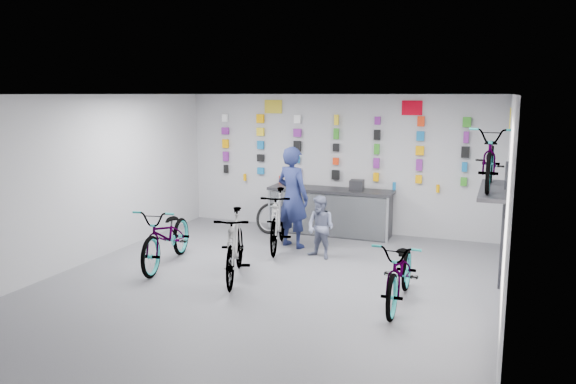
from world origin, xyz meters
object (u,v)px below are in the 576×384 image
at_px(clerk, 293,197).
at_px(customer, 321,227).
at_px(bike_right, 401,271).
at_px(bike_service, 278,220).
at_px(bike_left, 167,235).
at_px(counter, 330,212).
at_px(bike_center, 235,246).

bearing_deg(clerk, customer, 163.41).
distance_m(bike_right, bike_service, 3.45).
bearing_deg(bike_right, bike_left, 173.56).
height_order(counter, bike_center, bike_center).
distance_m(bike_right, clerk, 3.53).
bearing_deg(bike_left, counter, 46.32).
relative_size(counter, bike_right, 1.41).
distance_m(bike_center, clerk, 2.28).
distance_m(counter, bike_left, 3.78).
relative_size(counter, bike_left, 1.30).
distance_m(bike_left, bike_service, 2.21).
bearing_deg(bike_right, bike_center, 176.07).
bearing_deg(bike_center, counter, 61.55).
xyz_separation_m(counter, customer, (0.36, -1.78, 0.10)).
bearing_deg(bike_left, customer, 19.20).
distance_m(bike_service, clerk, 0.54).
xyz_separation_m(bike_left, bike_service, (1.43, 1.68, 0.04)).
height_order(bike_left, clerk, clerk).
bearing_deg(bike_service, bike_right, -51.55).
bearing_deg(bike_left, bike_right, -16.76).
bearing_deg(bike_service, bike_center, -103.54).
xyz_separation_m(bike_service, customer, (0.96, -0.28, -0.00)).
bearing_deg(bike_left, bike_center, -21.39).
bearing_deg(bike_right, clerk, 136.20).
height_order(clerk, customer, clerk).
height_order(bike_right, clerk, clerk).
bearing_deg(customer, bike_left, -130.24).
xyz_separation_m(bike_center, clerk, (0.16, 2.23, 0.43)).
relative_size(bike_left, customer, 1.78).
height_order(bike_right, bike_service, bike_service).
bearing_deg(clerk, counter, -88.34).
bearing_deg(customer, bike_center, -99.84).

